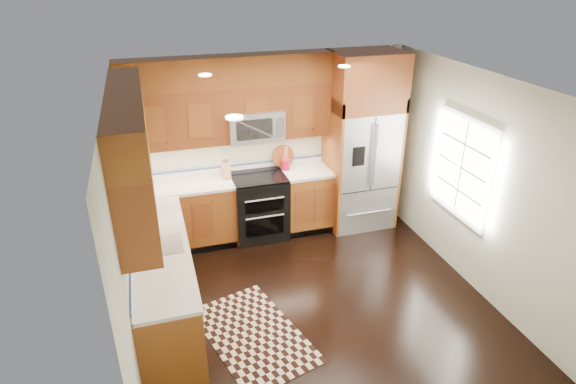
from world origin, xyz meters
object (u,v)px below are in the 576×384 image
object	(u,v)px
refrigerator	(362,142)
knife_block	(226,170)
utensil_crock	(286,162)
range	(259,206)
rug	(253,334)

from	to	relation	value
refrigerator	knife_block	distance (m)	2.01
utensil_crock	refrigerator	bearing A→B (deg)	-8.85
range	rug	size ratio (longest dim) A/B	0.63
knife_block	utensil_crock	world-z (taller)	utensil_crock
range	utensil_crock	distance (m)	0.75
rug	knife_block	xyz separation A→B (m)	(0.14, 2.17, 1.05)
range	rug	distance (m)	2.19
range	utensil_crock	size ratio (longest dim) A/B	2.72
rug	utensil_crock	size ratio (longest dim) A/B	4.32
rug	range	bearing A→B (deg)	58.80
range	refrigerator	size ratio (longest dim) A/B	0.36
refrigerator	utensil_crock	size ratio (longest dim) A/B	7.48
refrigerator	range	bearing A→B (deg)	178.60
knife_block	utensil_crock	distance (m)	0.88
range	refrigerator	distance (m)	1.76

